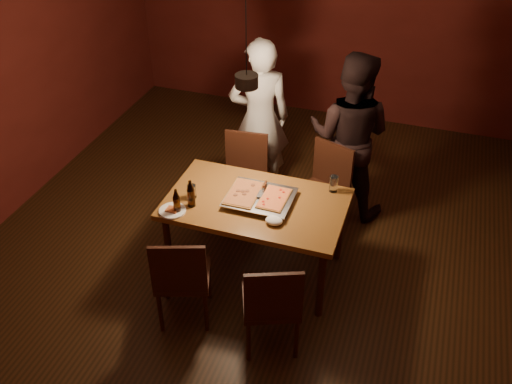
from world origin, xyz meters
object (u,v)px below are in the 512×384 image
(diner_white, at_px, (260,119))
(chair_far_left, at_px, (244,170))
(pendant_lamp, at_px, (247,80))
(beer_bottle_b, at_px, (191,194))
(plate_slice, at_px, (172,211))
(diner_dark, at_px, (349,136))
(dining_table, at_px, (256,209))
(beer_bottle_a, at_px, (176,201))
(chair_far_right, at_px, (326,181))
(chair_near_left, at_px, (181,273))
(chair_near_right, at_px, (272,300))
(pizza_tray, at_px, (260,199))

(diner_white, bearing_deg, chair_far_left, 66.41)
(pendant_lamp, bearing_deg, beer_bottle_b, -132.63)
(plate_slice, xyz_separation_m, diner_dark, (1.16, 1.51, 0.08))
(dining_table, height_order, beer_bottle_a, beer_bottle_a)
(chair_far_left, bearing_deg, beer_bottle_b, 76.35)
(beer_bottle_b, height_order, diner_white, diner_white)
(chair_far_right, relative_size, chair_near_left, 1.01)
(dining_table, relative_size, chair_far_right, 2.77)
(chair_far_left, bearing_deg, chair_near_right, 109.86)
(dining_table, bearing_deg, pizza_tray, 32.08)
(chair_near_right, bearing_deg, chair_far_right, 66.89)
(pizza_tray, relative_size, diner_white, 0.33)
(chair_near_right, bearing_deg, plate_slice, 132.47)
(chair_far_right, relative_size, pizza_tray, 0.98)
(chair_far_left, relative_size, chair_near_left, 0.91)
(chair_far_right, distance_m, plate_slice, 1.56)
(chair_near_right, xyz_separation_m, beer_bottle_b, (-0.89, 0.61, 0.34))
(chair_far_left, bearing_deg, pendant_lamp, 106.20)
(chair_far_right, relative_size, beer_bottle_b, 2.20)
(chair_far_right, bearing_deg, diner_white, -7.45)
(chair_far_right, xyz_separation_m, pizza_tray, (-0.41, -0.77, 0.24))
(pizza_tray, distance_m, plate_slice, 0.73)
(chair_far_left, xyz_separation_m, plate_slice, (-0.24, -1.08, 0.22))
(chair_near_left, bearing_deg, plate_slice, 101.36)
(dining_table, height_order, beer_bottle_b, beer_bottle_b)
(diner_dark, bearing_deg, chair_far_right, 76.55)
(chair_near_left, height_order, beer_bottle_a, beer_bottle_a)
(beer_bottle_a, xyz_separation_m, diner_white, (0.19, 1.55, -0.02))
(chair_far_left, relative_size, plate_slice, 2.19)
(diner_white, distance_m, pendant_lamp, 1.41)
(chair_far_right, xyz_separation_m, plate_slice, (-1.04, -1.14, 0.22))
(plate_slice, bearing_deg, pendant_lamp, 47.27)
(plate_slice, relative_size, diner_white, 0.13)
(plate_slice, bearing_deg, chair_near_right, -25.62)
(dining_table, relative_size, diner_white, 0.89)
(diner_dark, bearing_deg, diner_white, 1.46)
(dining_table, relative_size, beer_bottle_a, 6.69)
(plate_slice, distance_m, diner_dark, 1.91)
(chair_near_left, bearing_deg, chair_far_left, 71.51)
(chair_near_left, bearing_deg, dining_table, 46.96)
(beer_bottle_b, xyz_separation_m, plate_slice, (-0.12, -0.13, -0.11))
(chair_far_right, xyz_separation_m, beer_bottle_a, (-1.00, -1.13, 0.33))
(diner_white, height_order, pendant_lamp, pendant_lamp)
(chair_near_right, bearing_deg, pendant_lamp, 96.21)
(plate_slice, bearing_deg, diner_white, 81.39)
(dining_table, relative_size, chair_near_left, 2.80)
(plate_slice, bearing_deg, beer_bottle_a, 9.55)
(chair_far_left, xyz_separation_m, chair_near_left, (0.02, -1.52, 0.00))
(dining_table, relative_size, beer_bottle_b, 6.11)
(chair_near_left, bearing_deg, beer_bottle_a, 96.74)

